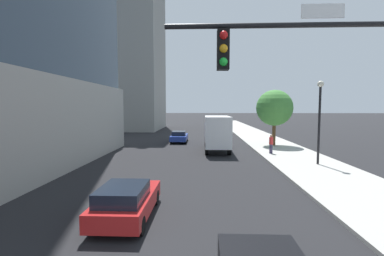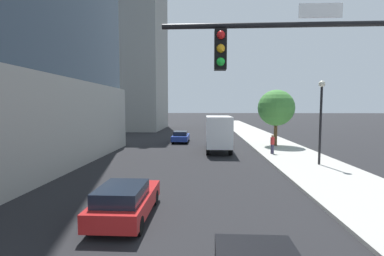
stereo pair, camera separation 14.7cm
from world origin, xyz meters
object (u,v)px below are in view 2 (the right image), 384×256
at_px(street_tree, 276,108).
at_px(box_truck, 218,132).
at_px(pedestrian_red_shirt, 272,144).
at_px(traffic_light_pole, 324,83).
at_px(street_lamp, 321,110).
at_px(construction_building, 128,30).
at_px(car_red, 125,201).
at_px(car_blue, 181,137).

height_order(street_tree, box_truck, street_tree).
height_order(street_tree, pedestrian_red_shirt, street_tree).
relative_size(traffic_light_pole, street_lamp, 1.14).
xyz_separation_m(construction_building, car_red, (11.76, -41.39, -18.14)).
bearing_deg(pedestrian_red_shirt, traffic_light_pole, -99.53).
height_order(construction_building, box_truck, construction_building).
distance_m(car_blue, pedestrian_red_shirt, 12.07).
bearing_deg(street_tree, box_truck, -153.61).
relative_size(traffic_light_pole, street_tree, 1.14).
bearing_deg(box_truck, street_tree, 26.39).
bearing_deg(traffic_light_pole, street_tree, 78.60).
xyz_separation_m(car_red, box_truck, (4.15, 15.75, 1.16)).
distance_m(box_truck, pedestrian_red_shirt, 5.11).
height_order(car_red, pedestrian_red_shirt, pedestrian_red_shirt).
height_order(street_lamp, box_truck, street_lamp).
distance_m(traffic_light_pole, box_truck, 18.37).
bearing_deg(box_truck, construction_building, 121.83).
relative_size(construction_building, car_red, 10.62).
relative_size(street_lamp, street_tree, 1.00).
relative_size(street_lamp, pedestrian_red_shirt, 3.55).
xyz_separation_m(street_lamp, car_red, (-10.97, -9.43, -3.28)).
relative_size(street_lamp, car_red, 1.45).
distance_m(traffic_light_pole, car_blue, 25.39).
height_order(construction_building, car_blue, construction_building).
bearing_deg(construction_building, street_tree, -45.63).
distance_m(street_lamp, pedestrian_red_shirt, 5.67).
bearing_deg(car_red, street_lamp, 40.69).
distance_m(construction_building, car_blue, 29.03).
bearing_deg(box_truck, traffic_light_pole, -83.93).
bearing_deg(car_blue, construction_building, 121.27).
xyz_separation_m(car_blue, pedestrian_red_shirt, (8.76, -8.30, 0.30)).
height_order(box_truck, pedestrian_red_shirt, box_truck).
distance_m(street_tree, box_truck, 7.25).
relative_size(construction_building, car_blue, 9.76).
height_order(traffic_light_pole, pedestrian_red_shirt, traffic_light_pole).
xyz_separation_m(street_lamp, street_tree, (-0.64, 9.39, 0.13)).
height_order(street_lamp, car_red, street_lamp).
bearing_deg(pedestrian_red_shirt, car_blue, 136.52).
distance_m(traffic_light_pole, street_lamp, 12.72).
bearing_deg(pedestrian_red_shirt, box_truck, 156.17).
bearing_deg(construction_building, car_red, -74.14).
relative_size(street_tree, pedestrian_red_shirt, 3.56).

